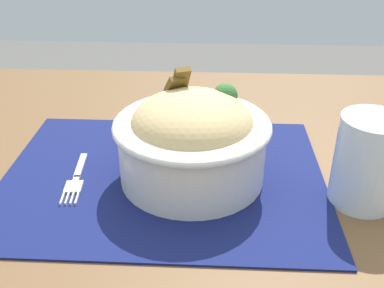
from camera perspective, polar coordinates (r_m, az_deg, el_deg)
name	(u,v)px	position (r m, az deg, el deg)	size (l,w,h in m)	color
table	(166,211)	(0.67, -3.30, -8.46)	(1.09, 0.78, 0.72)	brown
placemat	(163,176)	(0.61, -3.74, -4.11)	(0.43, 0.33, 0.00)	#11194C
bowl	(192,138)	(0.58, 0.02, 0.77)	(0.21, 0.21, 0.14)	silver
fork	(76,179)	(0.62, -14.44, -4.32)	(0.03, 0.12, 0.00)	#B3B3B3
drinking_glass	(366,167)	(0.58, 21.17, -2.69)	(0.08, 0.08, 0.11)	silver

